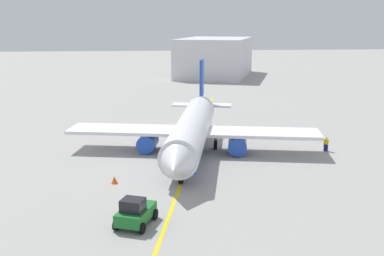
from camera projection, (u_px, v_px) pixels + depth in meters
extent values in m
plane|color=#9E9B96|center=(192.00, 153.00, 53.25)|extent=(400.00, 400.00, 0.00)
cylinder|color=white|center=(192.00, 129.00, 52.62)|extent=(24.80, 8.70, 3.72)
cube|color=#1E47B7|center=(192.00, 138.00, 52.85)|extent=(23.33, 7.76, 1.04)
cone|color=white|center=(176.00, 165.00, 39.38)|extent=(4.07, 4.19, 3.57)
cone|color=white|center=(202.00, 104.00, 66.43)|extent=(5.32, 4.08, 3.16)
cube|color=#1E47B7|center=(202.00, 78.00, 64.90)|extent=(3.21, 1.01, 5.20)
cube|color=white|center=(202.00, 105.00, 65.76)|extent=(4.08, 8.71, 0.24)
cube|color=white|center=(193.00, 131.00, 53.69)|extent=(10.69, 29.47, 0.36)
cylinder|color=#1E47B7|center=(237.00, 144.00, 52.68)|extent=(3.56, 2.71, 2.10)
cylinder|color=#1E47B7|center=(148.00, 142.00, 53.70)|extent=(3.56, 2.71, 2.10)
cylinder|color=#4C4C51|center=(181.00, 172.00, 43.07)|extent=(0.24, 0.24, 1.19)
cylinder|color=black|center=(181.00, 178.00, 43.21)|extent=(1.16, 0.62, 1.10)
cylinder|color=#4C4C51|center=(216.00, 140.00, 54.68)|extent=(0.24, 0.24, 1.19)
cylinder|color=black|center=(215.00, 145.00, 54.82)|extent=(1.16, 0.62, 1.10)
cylinder|color=#4C4C51|center=(172.00, 139.00, 55.19)|extent=(0.24, 0.24, 1.19)
cylinder|color=black|center=(172.00, 144.00, 55.33)|extent=(1.16, 0.62, 1.10)
cube|color=#196B28|center=(136.00, 214.00, 34.32)|extent=(4.09, 3.22, 0.90)
cube|color=black|center=(133.00, 205.00, 33.65)|extent=(1.90, 2.01, 0.90)
cylinder|color=black|center=(131.00, 211.00, 35.90)|extent=(0.85, 0.58, 0.80)
cylinder|color=black|center=(155.00, 214.00, 35.36)|extent=(0.85, 0.58, 0.80)
cylinder|color=black|center=(116.00, 225.00, 33.47)|extent=(0.85, 0.58, 0.80)
cylinder|color=black|center=(142.00, 228.00, 32.93)|extent=(0.85, 0.58, 0.80)
cube|color=navy|center=(326.00, 148.00, 54.12)|extent=(0.52, 0.54, 0.85)
cube|color=yellow|center=(326.00, 142.00, 53.96)|extent=(0.60, 0.63, 0.60)
sphere|color=tan|center=(326.00, 138.00, 53.86)|extent=(0.24, 0.24, 0.24)
cone|color=#F2590F|center=(114.00, 180.00, 43.21)|extent=(0.63, 0.63, 0.70)
cone|color=#F2590F|center=(138.00, 200.00, 38.29)|extent=(0.63, 0.63, 0.70)
cube|color=silver|center=(215.00, 57.00, 129.82)|extent=(33.60, 26.28, 10.51)
cube|color=#4C515B|center=(185.00, 62.00, 132.13)|extent=(19.53, 6.93, 6.93)
cube|color=yellow|center=(192.00, 153.00, 53.25)|extent=(81.14, 17.35, 0.01)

